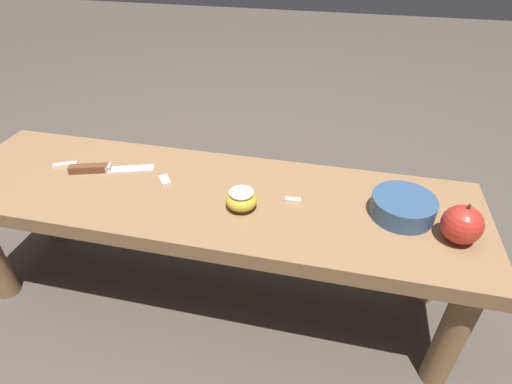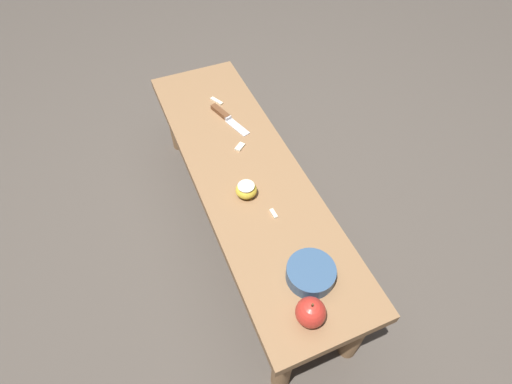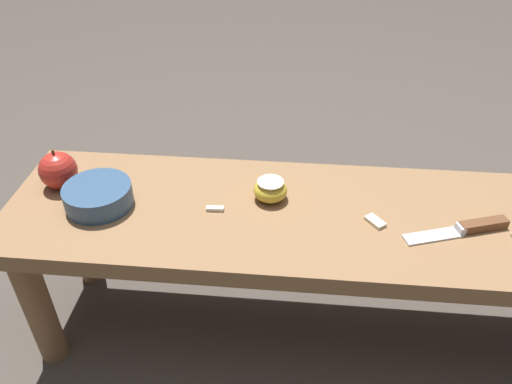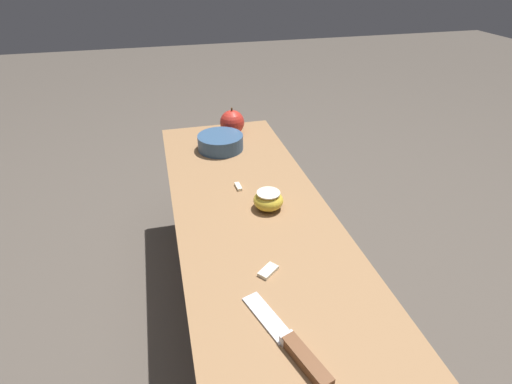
{
  "view_description": "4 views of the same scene",
  "coord_description": "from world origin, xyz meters",
  "px_view_note": "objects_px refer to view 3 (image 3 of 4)",
  "views": [
    {
      "loc": [
        0.3,
        -0.76,
        0.97
      ],
      "look_at": [
        0.14,
        -0.02,
        0.42
      ],
      "focal_mm": 28.0,
      "sensor_mm": 36.0,
      "label": 1
    },
    {
      "loc": [
        0.92,
        -0.35,
        1.46
      ],
      "look_at": [
        0.14,
        -0.02,
        0.42
      ],
      "focal_mm": 28.0,
      "sensor_mm": 36.0,
      "label": 2
    },
    {
      "loc": [
        0.06,
        0.83,
        1.05
      ],
      "look_at": [
        0.14,
        -0.02,
        0.42
      ],
      "focal_mm": 35.0,
      "sensor_mm": 36.0,
      "label": 3
    },
    {
      "loc": [
        -0.69,
        0.19,
        0.94
      ],
      "look_at": [
        0.14,
        -0.02,
        0.42
      ],
      "focal_mm": 28.0,
      "sensor_mm": 36.0,
      "label": 4
    }
  ],
  "objects_px": {
    "knife": "(470,228)",
    "apple_cut": "(270,190)",
    "wooden_bench": "(316,234)",
    "bowl": "(98,196)",
    "apple_whole": "(58,170)"
  },
  "relations": [
    {
      "from": "apple_whole",
      "to": "bowl",
      "type": "xyz_separation_m",
      "value": [
        -0.11,
        0.06,
        -0.02
      ]
    },
    {
      "from": "wooden_bench",
      "to": "apple_whole",
      "type": "height_order",
      "value": "apple_whole"
    },
    {
      "from": "wooden_bench",
      "to": "bowl",
      "type": "distance_m",
      "value": 0.48
    },
    {
      "from": "knife",
      "to": "apple_whole",
      "type": "relative_size",
      "value": 2.31
    },
    {
      "from": "apple_whole",
      "to": "apple_cut",
      "type": "bearing_deg",
      "value": 179.4
    },
    {
      "from": "knife",
      "to": "wooden_bench",
      "type": "bearing_deg",
      "value": -23.56
    },
    {
      "from": "apple_whole",
      "to": "wooden_bench",
      "type": "bearing_deg",
      "value": 175.51
    },
    {
      "from": "knife",
      "to": "bowl",
      "type": "bearing_deg",
      "value": -19.12
    },
    {
      "from": "wooden_bench",
      "to": "apple_whole",
      "type": "distance_m",
      "value": 0.59
    },
    {
      "from": "knife",
      "to": "apple_cut",
      "type": "distance_m",
      "value": 0.42
    },
    {
      "from": "apple_whole",
      "to": "apple_cut",
      "type": "relative_size",
      "value": 1.28
    },
    {
      "from": "knife",
      "to": "apple_whole",
      "type": "height_order",
      "value": "apple_whole"
    },
    {
      "from": "wooden_bench",
      "to": "apple_cut",
      "type": "relative_size",
      "value": 18.22
    },
    {
      "from": "bowl",
      "to": "knife",
      "type": "bearing_deg",
      "value": 178.96
    },
    {
      "from": "wooden_bench",
      "to": "bowl",
      "type": "xyz_separation_m",
      "value": [
        0.47,
        0.02,
        0.08
      ]
    }
  ]
}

